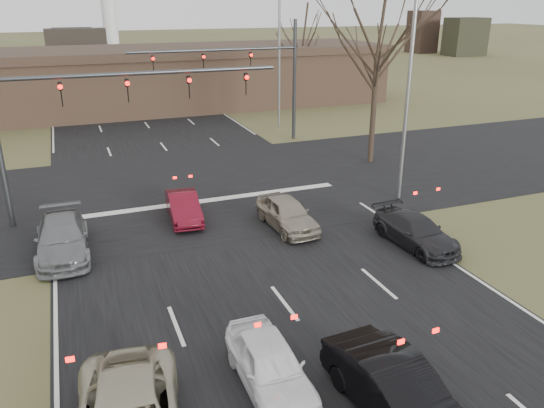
{
  "coord_description": "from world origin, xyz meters",
  "views": [
    {
      "loc": [
        -5.72,
        -10.57,
        9.08
      ],
      "look_at": [
        0.98,
        6.62,
        2.0
      ],
      "focal_mm": 35.0,
      "sensor_mm": 36.0,
      "label": 1
    }
  ],
  "objects_px": {
    "streetlight_right_near": "(406,83)",
    "car_charcoal_sedan": "(416,231)",
    "building": "(155,78)",
    "mast_arm_far": "(255,67)",
    "car_grey_ahead": "(62,238)",
    "car_silver_ahead": "(287,213)",
    "streetlight_right_far": "(277,52)",
    "car_black_hatch": "(396,391)",
    "car_white_sedan": "(270,365)",
    "car_red_ahead": "(184,207)",
    "mast_arm_near": "(78,104)"
  },
  "relations": [
    {
      "from": "streetlight_right_far",
      "to": "car_silver_ahead",
      "type": "bearing_deg",
      "value": -110.52
    },
    {
      "from": "car_charcoal_sedan",
      "to": "car_grey_ahead",
      "type": "relative_size",
      "value": 0.89
    },
    {
      "from": "car_charcoal_sedan",
      "to": "car_silver_ahead",
      "type": "height_order",
      "value": "car_silver_ahead"
    },
    {
      "from": "mast_arm_far",
      "to": "car_red_ahead",
      "type": "bearing_deg",
      "value": -122.72
    },
    {
      "from": "car_grey_ahead",
      "to": "car_red_ahead",
      "type": "relative_size",
      "value": 1.29
    },
    {
      "from": "car_charcoal_sedan",
      "to": "car_red_ahead",
      "type": "bearing_deg",
      "value": 139.82
    },
    {
      "from": "car_white_sedan",
      "to": "car_silver_ahead",
      "type": "xyz_separation_m",
      "value": [
        4.26,
        9.05,
        0.03
      ]
    },
    {
      "from": "streetlight_right_far",
      "to": "car_black_hatch",
      "type": "height_order",
      "value": "streetlight_right_far"
    },
    {
      "from": "streetlight_right_far",
      "to": "car_red_ahead",
      "type": "relative_size",
      "value": 2.76
    },
    {
      "from": "car_grey_ahead",
      "to": "mast_arm_far",
      "type": "bearing_deg",
      "value": 48.07
    },
    {
      "from": "car_grey_ahead",
      "to": "car_black_hatch",
      "type": "bearing_deg",
      "value": -58.42
    },
    {
      "from": "building",
      "to": "mast_arm_far",
      "type": "distance_m",
      "value": 15.75
    },
    {
      "from": "car_white_sedan",
      "to": "car_charcoal_sedan",
      "type": "xyz_separation_m",
      "value": [
        8.33,
        5.62,
        -0.04
      ]
    },
    {
      "from": "streetlight_right_far",
      "to": "mast_arm_near",
      "type": "bearing_deg",
      "value": -136.11
    },
    {
      "from": "car_white_sedan",
      "to": "car_charcoal_sedan",
      "type": "height_order",
      "value": "car_white_sedan"
    },
    {
      "from": "car_white_sedan",
      "to": "car_grey_ahead",
      "type": "relative_size",
      "value": 0.8
    },
    {
      "from": "mast_arm_far",
      "to": "car_black_hatch",
      "type": "relative_size",
      "value": 2.55
    },
    {
      "from": "car_black_hatch",
      "to": "car_charcoal_sedan",
      "type": "bearing_deg",
      "value": 47.54
    },
    {
      "from": "mast_arm_far",
      "to": "car_red_ahead",
      "type": "xyz_separation_m",
      "value": [
        -7.64,
        -11.89,
        -4.42
      ]
    },
    {
      "from": "mast_arm_near",
      "to": "building",
      "type": "bearing_deg",
      "value": 73.87
    },
    {
      "from": "mast_arm_far",
      "to": "streetlight_right_far",
      "type": "bearing_deg",
      "value": 51.89
    },
    {
      "from": "streetlight_right_far",
      "to": "car_grey_ahead",
      "type": "bearing_deg",
      "value": -131.91
    },
    {
      "from": "car_charcoal_sedan",
      "to": "car_red_ahead",
      "type": "height_order",
      "value": "car_charcoal_sedan"
    },
    {
      "from": "building",
      "to": "car_grey_ahead",
      "type": "distance_m",
      "value": 29.93
    },
    {
      "from": "car_black_hatch",
      "to": "mast_arm_near",
      "type": "bearing_deg",
      "value": 105.96
    },
    {
      "from": "streetlight_right_far",
      "to": "building",
      "type": "bearing_deg",
      "value": 123.65
    },
    {
      "from": "streetlight_right_far",
      "to": "car_charcoal_sedan",
      "type": "distance_m",
      "value": 22.57
    },
    {
      "from": "streetlight_right_near",
      "to": "car_white_sedan",
      "type": "xyz_separation_m",
      "value": [
        -10.65,
        -10.45,
        -4.95
      ]
    },
    {
      "from": "streetlight_right_far",
      "to": "car_silver_ahead",
      "type": "xyz_separation_m",
      "value": [
        -6.88,
        -18.39,
        -4.92
      ]
    },
    {
      "from": "car_charcoal_sedan",
      "to": "car_grey_ahead",
      "type": "distance_m",
      "value": 13.66
    },
    {
      "from": "mast_arm_far",
      "to": "car_silver_ahead",
      "type": "relative_size",
      "value": 2.83
    },
    {
      "from": "car_grey_ahead",
      "to": "mast_arm_near",
      "type": "bearing_deg",
      "value": 71.72
    },
    {
      "from": "building",
      "to": "car_charcoal_sedan",
      "type": "height_order",
      "value": "building"
    },
    {
      "from": "streetlight_right_near",
      "to": "streetlight_right_far",
      "type": "relative_size",
      "value": 1.0
    },
    {
      "from": "mast_arm_near",
      "to": "car_charcoal_sedan",
      "type": "xyz_separation_m",
      "value": [
        11.73,
        -7.83,
        -4.47
      ]
    },
    {
      "from": "car_charcoal_sedan",
      "to": "car_silver_ahead",
      "type": "xyz_separation_m",
      "value": [
        -4.06,
        3.44,
        0.07
      ]
    },
    {
      "from": "streetlight_right_far",
      "to": "car_grey_ahead",
      "type": "distance_m",
      "value": 24.19
    },
    {
      "from": "car_charcoal_sedan",
      "to": "building",
      "type": "bearing_deg",
      "value": 94.4
    },
    {
      "from": "streetlight_right_near",
      "to": "car_red_ahead",
      "type": "xyz_separation_m",
      "value": [
        -10.28,
        1.11,
        -4.99
      ]
    },
    {
      "from": "building",
      "to": "streetlight_right_near",
      "type": "xyz_separation_m",
      "value": [
        6.82,
        -28.0,
        2.92
      ]
    },
    {
      "from": "streetlight_right_near",
      "to": "car_red_ahead",
      "type": "relative_size",
      "value": 2.76
    },
    {
      "from": "building",
      "to": "car_grey_ahead",
      "type": "xyz_separation_m",
      "value": [
        -8.5,
        -28.63,
        -1.99
      ]
    },
    {
      "from": "car_silver_ahead",
      "to": "car_white_sedan",
      "type": "bearing_deg",
      "value": -117.78
    },
    {
      "from": "mast_arm_near",
      "to": "car_black_hatch",
      "type": "bearing_deg",
      "value": -69.69
    },
    {
      "from": "car_black_hatch",
      "to": "car_red_ahead",
      "type": "distance_m",
      "value": 13.73
    },
    {
      "from": "mast_arm_far",
      "to": "streetlight_right_near",
      "type": "relative_size",
      "value": 1.11
    },
    {
      "from": "building",
      "to": "streetlight_right_far",
      "type": "height_order",
      "value": "streetlight_right_far"
    },
    {
      "from": "streetlight_right_near",
      "to": "car_charcoal_sedan",
      "type": "height_order",
      "value": "streetlight_right_near"
    },
    {
      "from": "mast_arm_far",
      "to": "car_white_sedan",
      "type": "distance_m",
      "value": 25.16
    },
    {
      "from": "streetlight_right_near",
      "to": "streetlight_right_far",
      "type": "xyz_separation_m",
      "value": [
        0.5,
        17.0,
        0.0
      ]
    }
  ]
}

